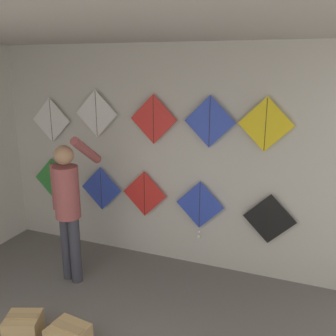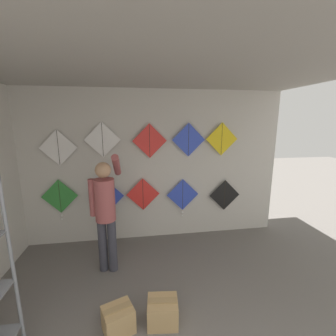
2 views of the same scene
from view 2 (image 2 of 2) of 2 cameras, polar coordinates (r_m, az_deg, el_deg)
The scene contains 15 objects.
back_panel at distance 4.21m, azimuth -5.61°, elevation 0.28°, with size 5.16×0.06×2.80m, color beige.
ceiling_slab at distance 2.31m, azimuth -3.41°, elevation 26.29°, with size 5.16×4.53×0.04m, color #A8A399.
shopkeeper at distance 3.44m, azimuth -15.61°, elevation -9.62°, with size 0.45×0.59×1.79m.
cardboard_box at distance 3.00m, azimuth -1.37°, elevation -32.64°, with size 0.37×0.32×0.29m.
cardboard_box_spare at distance 2.98m, azimuth -12.52°, elevation -33.43°, with size 0.39×0.36×0.29m.
kite_0 at distance 4.44m, azimuth -25.77°, elevation -6.77°, with size 0.62×0.04×0.76m.
kite_1 at distance 4.28m, azimuth -15.27°, elevation -7.01°, with size 0.62×0.01×0.62m.
kite_2 at distance 4.25m, azimuth -6.38°, elevation -6.65°, with size 0.62×0.01×0.62m.
kite_3 at distance 4.37m, azimuth 3.74°, elevation -7.04°, with size 0.62×0.04×0.76m.
kite_4 at distance 4.63m, azimuth 14.18°, elevation -6.70°, with size 0.62×0.01×0.62m.
kite_5 at distance 4.25m, azimuth -26.10°, elevation 4.63°, with size 0.62×0.01×0.62m.
kite_6 at distance 4.08m, azimuth -16.31°, elevation 6.89°, with size 0.62×0.01×0.62m.
kite_7 at distance 4.05m, azimuth -4.70°, elevation 6.88°, with size 0.62×0.01×0.62m.
kite_8 at distance 4.17m, azimuth 5.24°, elevation 7.14°, with size 0.62×0.01×0.62m.
kite_9 at distance 4.36m, azimuth 13.48°, elevation 7.14°, with size 0.62×0.01×0.62m.
Camera 2 is at (-0.22, -0.36, 2.25)m, focal length 24.00 mm.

